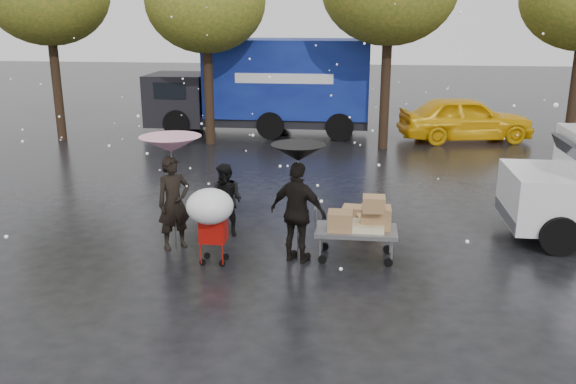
# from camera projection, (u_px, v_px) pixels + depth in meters

# --- Properties ---
(ground) EXTENTS (90.00, 90.00, 0.00)m
(ground) POSITION_uv_depth(u_px,v_px,m) (263.00, 256.00, 11.53)
(ground) COLOR black
(ground) RESTS_ON ground
(person_pink) EXTENTS (0.79, 0.76, 1.82)m
(person_pink) POSITION_uv_depth(u_px,v_px,m) (174.00, 203.00, 11.72)
(person_pink) COLOR black
(person_pink) RESTS_ON ground
(person_middle) EXTENTS (0.88, 0.78, 1.50)m
(person_middle) POSITION_uv_depth(u_px,v_px,m) (226.00, 200.00, 12.44)
(person_middle) COLOR black
(person_middle) RESTS_ON ground
(person_black) EXTENTS (1.19, 0.82, 1.88)m
(person_black) POSITION_uv_depth(u_px,v_px,m) (298.00, 213.00, 11.06)
(person_black) COLOR black
(person_black) RESTS_ON ground
(umbrella_pink) EXTENTS (1.17, 1.17, 2.22)m
(umbrella_pink) POSITION_uv_depth(u_px,v_px,m) (171.00, 144.00, 11.39)
(umbrella_pink) COLOR #4C4C4C
(umbrella_pink) RESTS_ON ground
(umbrella_black) EXTENTS (0.97, 0.97, 2.21)m
(umbrella_black) POSITION_uv_depth(u_px,v_px,m) (298.00, 153.00, 10.75)
(umbrella_black) COLOR #4C4C4C
(umbrella_black) RESTS_ON ground
(vendor_cart) EXTENTS (1.52, 0.80, 1.27)m
(vendor_cart) POSITION_uv_depth(u_px,v_px,m) (361.00, 222.00, 11.21)
(vendor_cart) COLOR slate
(vendor_cart) RESTS_ON ground
(shopping_cart) EXTENTS (0.84, 0.84, 1.46)m
(shopping_cart) POSITION_uv_depth(u_px,v_px,m) (210.00, 210.00, 10.79)
(shopping_cart) COLOR #AE0E09
(shopping_cart) RESTS_ON ground
(blue_truck) EXTENTS (8.30, 2.60, 3.50)m
(blue_truck) POSITION_uv_depth(u_px,v_px,m) (266.00, 87.00, 22.86)
(blue_truck) COLOR navy
(blue_truck) RESTS_ON ground
(box_ground_near) EXTENTS (0.57, 0.50, 0.44)m
(box_ground_near) POSITION_uv_depth(u_px,v_px,m) (369.00, 225.00, 12.54)
(box_ground_near) COLOR olive
(box_ground_near) RESTS_ON ground
(box_ground_far) EXTENTS (0.55, 0.45, 0.39)m
(box_ground_far) POSITION_uv_depth(u_px,v_px,m) (354.00, 215.00, 13.27)
(box_ground_far) COLOR olive
(box_ground_far) RESTS_ON ground
(yellow_taxi) EXTENTS (4.97, 2.77, 1.60)m
(yellow_taxi) POSITION_uv_depth(u_px,v_px,m) (465.00, 118.00, 21.77)
(yellow_taxi) COLOR yellow
(yellow_taxi) RESTS_ON ground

